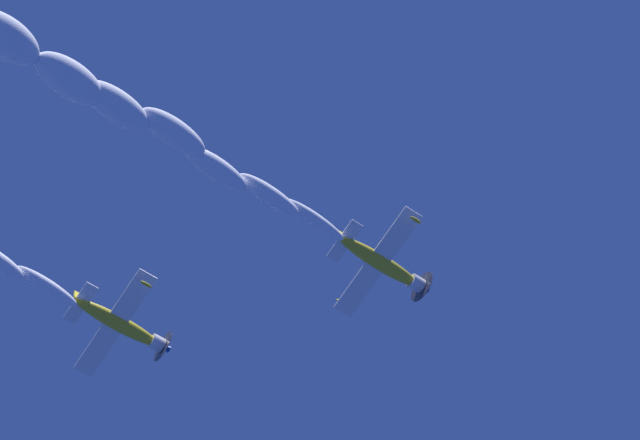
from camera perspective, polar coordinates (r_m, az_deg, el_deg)
airplane_lead at (r=86.67m, az=3.12°, el=-2.17°), size 8.34×8.11×2.94m
airplane_left_wingman at (r=89.73m, az=-9.76°, el=-5.10°), size 8.32×8.12×3.08m
smoke_trail_lead at (r=80.76m, az=-13.96°, el=7.89°), size 25.31×31.64×5.51m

